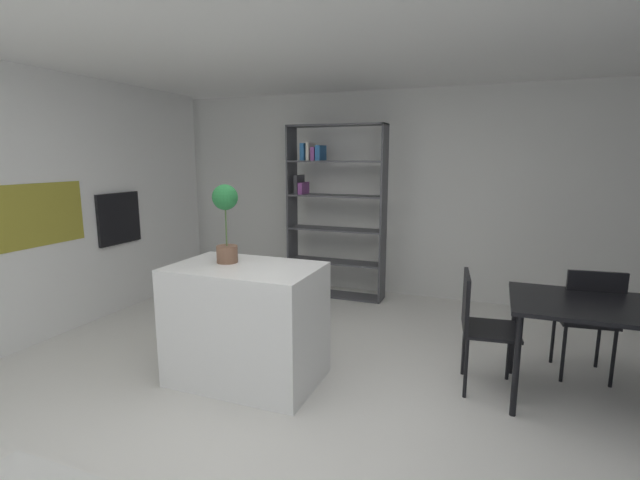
{
  "coord_description": "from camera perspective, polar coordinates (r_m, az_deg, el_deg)",
  "views": [
    {
      "loc": [
        1.23,
        -2.78,
        1.77
      ],
      "look_at": [
        -0.19,
        0.9,
        1.05
      ],
      "focal_mm": 25.62,
      "sensor_mm": 36.0,
      "label": 1
    }
  ],
  "objects": [
    {
      "name": "ground_plane",
      "position": [
        3.52,
        -2.53,
        -19.92
      ],
      "size": [
        9.74,
        9.74,
        0.0
      ],
      "primitive_type": "plane",
      "color": "silver"
    },
    {
      "name": "dining_chair_far",
      "position": [
        4.21,
        30.57,
        -7.9
      ],
      "size": [
        0.45,
        0.46,
        0.92
      ],
      "rotation": [
        0.0,
        0.0,
        3.25
      ],
      "color": "black",
      "rests_on": "ground_plane"
    },
    {
      "name": "potted_plant_on_island",
      "position": [
        3.67,
        -11.7,
        2.98
      ],
      "size": [
        0.2,
        0.2,
        0.62
      ],
      "color": "brown",
      "rests_on": "kitchen_island"
    },
    {
      "name": "kitchen_island",
      "position": [
        3.73,
        -9.16,
        -10.25
      ],
      "size": [
        1.15,
        0.75,
        0.94
      ],
      "primitive_type": "cube",
      "color": "white",
      "rests_on": "ground_plane"
    },
    {
      "name": "built_in_oven",
      "position": [
        5.71,
        -23.83,
        2.52
      ],
      "size": [
        0.06,
        0.6,
        0.58
      ],
      "color": "black",
      "rests_on": "ground_plane"
    },
    {
      "name": "dining_table",
      "position": [
        3.77,
        31.62,
        -7.98
      ],
      "size": [
        1.18,
        0.8,
        0.77
      ],
      "color": "black",
      "rests_on": "ground_plane"
    },
    {
      "name": "open_bookshelf",
      "position": [
        5.75,
        1.48,
        4.4
      ],
      "size": [
        1.24,
        0.31,
        2.16
      ],
      "color": "#4C4C51",
      "rests_on": "ground_plane"
    },
    {
      "name": "cabinet_niche_splashback",
      "position": [
        5.07,
        -31.79,
        2.65
      ],
      "size": [
        0.01,
        0.98,
        0.6
      ],
      "color": "#9E932D",
      "rests_on": "ground_plane"
    },
    {
      "name": "ceiling_slab",
      "position": [
        3.15,
        -2.95,
        25.97
      ],
      "size": [
        7.08,
        6.07,
        0.06
      ],
      "color": "white",
      "rests_on": "ground_plane"
    },
    {
      "name": "dining_chair_island_side",
      "position": [
        3.73,
        19.17,
        -9.34
      ],
      "size": [
        0.45,
        0.48,
        0.9
      ],
      "rotation": [
        0.0,
        0.0,
        1.68
      ],
      "color": "black",
      "rests_on": "ground_plane"
    },
    {
      "name": "back_partition",
      "position": [
        5.93,
        9.14,
        5.63
      ],
      "size": [
        7.08,
        0.06,
        2.59
      ],
      "primitive_type": "cube",
      "color": "silver",
      "rests_on": "ground_plane"
    }
  ]
}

